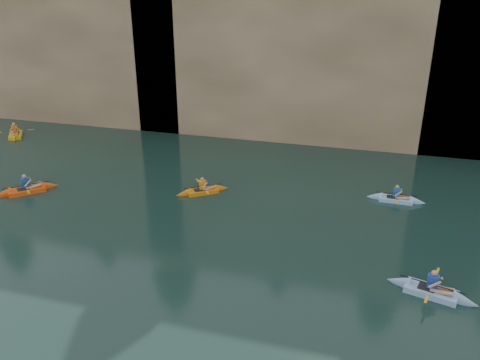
# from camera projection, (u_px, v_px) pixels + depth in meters

# --- Properties ---
(cliff) EXTENTS (70.00, 16.00, 12.00)m
(cliff) POSITION_uv_depth(u_px,v_px,m) (301.00, 38.00, 36.70)
(cliff) COLOR tan
(cliff) RESTS_ON ground
(cliff_slab_west) EXTENTS (26.00, 2.40, 10.56)m
(cliff_slab_west) POSITION_uv_depth(u_px,v_px,m) (24.00, 49.00, 35.65)
(cliff_slab_west) COLOR tan
(cliff_slab_west) RESTS_ON ground
(cliff_slab_center) EXTENTS (24.00, 2.40, 11.40)m
(cliff_slab_center) POSITION_uv_depth(u_px,v_px,m) (313.00, 54.00, 29.72)
(cliff_slab_center) COLOR tan
(cliff_slab_center) RESTS_ON ground
(sea_cave_west) EXTENTS (4.50, 1.00, 4.00)m
(sea_cave_west) POSITION_uv_depth(u_px,v_px,m) (48.00, 95.00, 35.79)
(sea_cave_west) COLOR black
(sea_cave_west) RESTS_ON ground
(sea_cave_center) EXTENTS (3.50, 1.00, 3.20)m
(sea_cave_center) POSITION_uv_depth(u_px,v_px,m) (221.00, 113.00, 32.27)
(sea_cave_center) COLOR black
(sea_cave_center) RESTS_ON ground
(sea_cave_east) EXTENTS (5.00, 1.00, 4.50)m
(sea_cave_east) POSITION_uv_depth(u_px,v_px,m) (439.00, 118.00, 28.35)
(sea_cave_east) COLOR black
(sea_cave_east) RESTS_ON ground
(kayaker_orange) EXTENTS (2.57, 2.19, 1.05)m
(kayaker_orange) POSITION_uv_depth(u_px,v_px,m) (202.00, 191.00, 23.49)
(kayaker_orange) COLOR orange
(kayaker_orange) RESTS_ON ground
(kayaker_ltblue_near) EXTENTS (3.05, 2.26, 1.17)m
(kayaker_ltblue_near) POSITION_uv_depth(u_px,v_px,m) (431.00, 291.00, 15.67)
(kayaker_ltblue_near) COLOR #84ADDD
(kayaker_ltblue_near) RESTS_ON ground
(kayaker_yellow) EXTENTS (2.43, 2.91, 1.26)m
(kayaker_yellow) POSITION_uv_depth(u_px,v_px,m) (16.00, 135.00, 32.45)
(kayaker_yellow) COLOR gold
(kayaker_yellow) RESTS_ON ground
(kayaker_ltblue_mid) EXTENTS (2.77, 2.10, 1.05)m
(kayaker_ltblue_mid) POSITION_uv_depth(u_px,v_px,m) (396.00, 199.00, 22.58)
(kayaker_ltblue_mid) COLOR #8DBDEC
(kayaker_ltblue_mid) RESTS_ON ground
(kayaker_extra_west) EXTENTS (2.64, 2.74, 1.21)m
(kayaker_extra_west) POSITION_uv_depth(u_px,v_px,m) (27.00, 190.00, 23.54)
(kayaker_extra_west) COLOR #E2490E
(kayaker_extra_west) RESTS_ON ground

